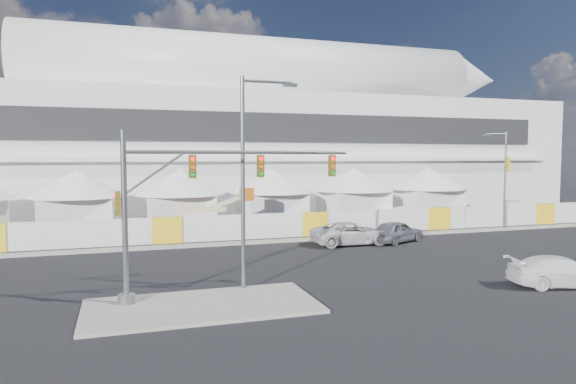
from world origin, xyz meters
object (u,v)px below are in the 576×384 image
object	(u,v)px
boom_lift	(195,224)
pickup_near	(562,272)
lot_car_a	(406,215)
sedan_silver	(396,231)
streetlight_median	(248,167)
streetlight_curb	(503,173)
traffic_mast	(177,206)
pickup_curb	(351,233)

from	to	relation	value
boom_lift	pickup_near	bearing A→B (deg)	-60.34
pickup_near	lot_car_a	bearing A→B (deg)	2.86
sedan_silver	streetlight_median	world-z (taller)	streetlight_median
sedan_silver	streetlight_curb	bearing A→B (deg)	-100.76
traffic_mast	streetlight_curb	world-z (taller)	streetlight_curb
lot_car_a	boom_lift	bearing A→B (deg)	140.48
lot_car_a	sedan_silver	bearing A→B (deg)	-170.91
lot_car_a	streetlight_median	size ratio (longest dim) A/B	0.45
streetlight_curb	boom_lift	xyz separation A→B (m)	(-26.78, 4.58, -4.04)
pickup_near	lot_car_a	distance (m)	25.33
sedan_silver	streetlight_curb	distance (m)	13.61
pickup_near	pickup_curb	bearing A→B (deg)	34.68
sedan_silver	pickup_near	distance (m)	14.40
sedan_silver	lot_car_a	world-z (taller)	sedan_silver
sedan_silver	streetlight_median	size ratio (longest dim) A/B	0.48
lot_car_a	streetlight_curb	bearing A→B (deg)	-98.94
traffic_mast	sedan_silver	bearing A→B (deg)	32.45
pickup_curb	lot_car_a	xyz separation A→B (m)	(10.74, 10.04, -0.08)
traffic_mast	streetlight_curb	distance (m)	33.39
pickup_curb	sedan_silver	bearing A→B (deg)	-93.28
sedan_silver	pickup_curb	size ratio (longest dim) A/B	0.82
sedan_silver	pickup_curb	xyz separation A→B (m)	(-3.67, 0.24, -0.01)
lot_car_a	streetlight_curb	distance (m)	9.99
pickup_curb	streetlight_curb	world-z (taller)	streetlight_curb
streetlight_median	lot_car_a	bearing A→B (deg)	44.02
sedan_silver	pickup_near	size ratio (longest dim) A/B	0.95
traffic_mast	streetlight_median	size ratio (longest dim) A/B	1.05
pickup_near	traffic_mast	xyz separation A→B (m)	(-18.78, 3.16, 3.64)
pickup_near	boom_lift	size ratio (longest dim) A/B	0.68
pickup_curb	streetlight_median	distance (m)	15.63
streetlight_median	boom_lift	world-z (taller)	streetlight_median
pickup_curb	traffic_mast	size ratio (longest dim) A/B	0.56
lot_car_a	streetlight_curb	size ratio (longest dim) A/B	0.53
streetlight_median	pickup_curb	bearing A→B (deg)	44.96
streetlight_median	boom_lift	distance (m)	18.56
pickup_curb	streetlight_median	size ratio (longest dim) A/B	0.59
sedan_silver	boom_lift	xyz separation A→B (m)	(-14.23, 7.71, 0.20)
sedan_silver	lot_car_a	bearing A→B (deg)	-59.31
streetlight_median	streetlight_curb	world-z (taller)	streetlight_median
pickup_near	sedan_silver	bearing A→B (deg)	21.01
pickup_curb	streetlight_median	bearing A→B (deg)	135.48
streetlight_median	boom_lift	bearing A→B (deg)	90.44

